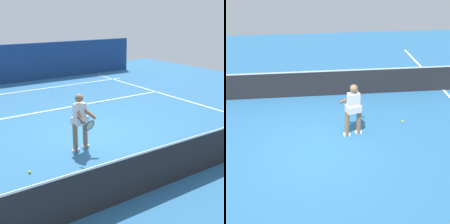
# 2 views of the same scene
# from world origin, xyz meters

# --- Properties ---
(ground_plane) EXTENTS (23.92, 23.92, 0.00)m
(ground_plane) POSITION_xyz_m (0.00, 0.00, 0.00)
(ground_plane) COLOR teal
(court_back_wall) EXTENTS (14.89, 0.24, 1.97)m
(court_back_wall) POSITION_xyz_m (0.00, -8.90, 0.99)
(court_back_wall) COLOR navy
(court_back_wall) RESTS_ON ground
(baseline_marking) EXTENTS (10.89, 0.10, 0.01)m
(baseline_marking) POSITION_xyz_m (0.00, -6.70, 0.00)
(baseline_marking) COLOR white
(baseline_marking) RESTS_ON ground
(service_line_marking) EXTENTS (9.89, 0.10, 0.01)m
(service_line_marking) POSITION_xyz_m (0.00, -3.16, 0.00)
(service_line_marking) COLOR white
(service_line_marking) RESTS_ON ground
(sideline_left_marking) EXTENTS (0.10, 16.40, 0.01)m
(sideline_left_marking) POSITION_xyz_m (-4.95, 0.00, 0.00)
(sideline_left_marking) COLOR white
(sideline_left_marking) RESTS_ON ground
(court_net) EXTENTS (10.57, 0.08, 1.03)m
(court_net) POSITION_xyz_m (0.00, 3.33, 0.48)
(court_net) COLOR #4C4C51
(court_net) RESTS_ON ground
(tennis_player) EXTENTS (0.67, 1.06, 1.55)m
(tennis_player) POSITION_xyz_m (1.14, 0.71, 0.85)
(tennis_player) COLOR #8C6647
(tennis_player) RESTS_ON ground
(tennis_ball_near) EXTENTS (0.07, 0.07, 0.07)m
(tennis_ball_near) POSITION_xyz_m (-1.66, -2.97, 0.03)
(tennis_ball_near) COLOR #D1E533
(tennis_ball_near) RESTS_ON ground
(tennis_ball_mid) EXTENTS (0.07, 0.07, 0.07)m
(tennis_ball_mid) POSITION_xyz_m (2.75, 1.18, 0.03)
(tennis_ball_mid) COLOR #D1E533
(tennis_ball_mid) RESTS_ON ground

